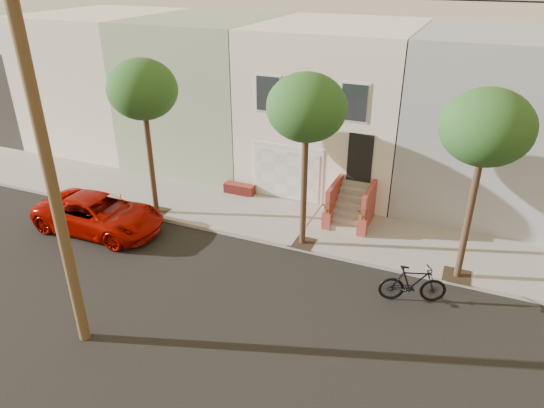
% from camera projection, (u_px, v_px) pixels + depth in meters
% --- Properties ---
extents(ground, '(90.00, 90.00, 0.00)m').
position_uv_depth(ground, '(231.00, 299.00, 15.54)').
color(ground, black).
rests_on(ground, ground).
extents(sidewalk, '(40.00, 3.70, 0.15)m').
position_uv_depth(sidewalk, '(291.00, 222.00, 19.92)').
color(sidewalk, gray).
rests_on(sidewalk, ground).
extents(house_row, '(33.10, 11.70, 7.00)m').
position_uv_depth(house_row, '(337.00, 102.00, 23.15)').
color(house_row, beige).
rests_on(house_row, sidewalk).
extents(tree_left, '(2.70, 2.57, 6.30)m').
position_uv_depth(tree_left, '(142.00, 90.00, 18.34)').
color(tree_left, '#2D2116').
rests_on(tree_left, sidewalk).
extents(tree_mid, '(2.70, 2.57, 6.30)m').
position_uv_depth(tree_mid, '(307.00, 109.00, 16.08)').
color(tree_mid, '#2D2116').
rests_on(tree_mid, sidewalk).
extents(tree_right, '(2.70, 2.57, 6.30)m').
position_uv_depth(tree_right, '(486.00, 129.00, 14.16)').
color(tree_right, '#2D2116').
rests_on(tree_right, sidewalk).
extents(pickup_truck, '(5.22, 2.46, 1.44)m').
position_uv_depth(pickup_truck, '(99.00, 214.00, 19.19)').
color(pickup_truck, '#9A0800').
rests_on(pickup_truck, ground).
extents(motorcycle, '(2.17, 1.23, 1.26)m').
position_uv_depth(motorcycle, '(413.00, 284.00, 15.20)').
color(motorcycle, black).
rests_on(motorcycle, ground).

